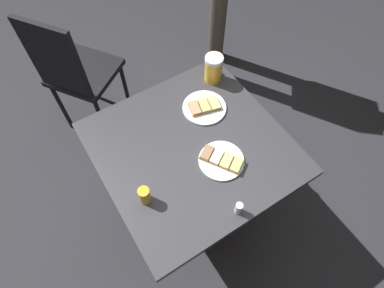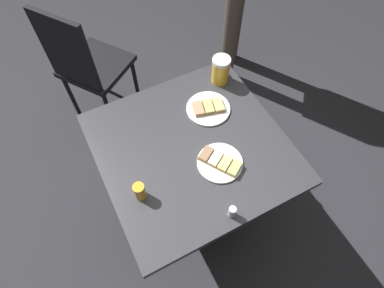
# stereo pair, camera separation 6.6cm
# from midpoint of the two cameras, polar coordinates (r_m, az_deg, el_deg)

# --- Properties ---
(ground_plane) EXTENTS (6.00, 6.00, 0.00)m
(ground_plane) POSITION_cam_midpoint_polar(r_m,az_deg,el_deg) (2.13, 0.90, -11.18)
(ground_plane) COLOR #28282D
(cafe_table) EXTENTS (0.82, 0.81, 0.76)m
(cafe_table) POSITION_cam_midpoint_polar(r_m,az_deg,el_deg) (1.58, 1.20, -3.28)
(cafe_table) COLOR black
(cafe_table) RESTS_ON ground_plane
(plate_near) EXTENTS (0.21, 0.21, 0.03)m
(plate_near) POSITION_cam_midpoint_polar(r_m,az_deg,el_deg) (1.57, 4.07, 6.26)
(plate_near) COLOR white
(plate_near) RESTS_ON cafe_table
(plate_far) EXTENTS (0.20, 0.20, 0.03)m
(plate_far) POSITION_cam_midpoint_polar(r_m,az_deg,el_deg) (1.41, 6.24, -3.22)
(plate_far) COLOR white
(plate_far) RESTS_ON cafe_table
(beer_mug) EXTENTS (0.09, 0.14, 0.14)m
(beer_mug) POSITION_cam_midpoint_polar(r_m,az_deg,el_deg) (1.65, 6.14, 12.78)
(beer_mug) COLOR gold
(beer_mug) RESTS_ON cafe_table
(beer_glass_small) EXTENTS (0.05, 0.05, 0.09)m
(beer_glass_small) POSITION_cam_midpoint_polar(r_m,az_deg,el_deg) (1.32, -7.71, -8.26)
(beer_glass_small) COLOR gold
(beer_glass_small) RESTS_ON cafe_table
(salt_shaker) EXTENTS (0.03, 0.03, 0.06)m
(salt_shaker) POSITION_cam_midpoint_polar(r_m,az_deg,el_deg) (1.30, 8.48, -11.71)
(salt_shaker) COLOR silver
(salt_shaker) RESTS_ON cafe_table
(cafe_chair) EXTENTS (0.53, 0.53, 0.97)m
(cafe_chair) POSITION_cam_midpoint_polar(r_m,az_deg,el_deg) (2.16, -17.14, 13.17)
(cafe_chair) COLOR black
(cafe_chair) RESTS_ON ground_plane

